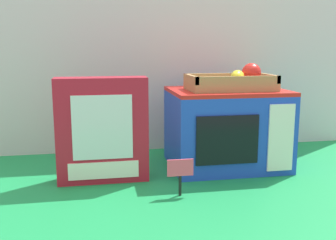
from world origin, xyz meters
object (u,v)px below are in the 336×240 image
toy_microwave (226,128)px  price_sign (180,172)px  food_groups_crate (233,83)px  cookie_set_box (102,130)px

toy_microwave → price_sign: 0.32m
toy_microwave → food_groups_crate: bearing=-73.1°
cookie_set_box → price_sign: 0.27m
food_groups_crate → price_sign: food_groups_crate is taller
food_groups_crate → cookie_set_box: 0.43m
toy_microwave → price_sign: toy_microwave is taller
food_groups_crate → price_sign: (-0.22, -0.21, -0.21)m
toy_microwave → price_sign: bearing=-130.8°
toy_microwave → food_groups_crate: 0.16m
food_groups_crate → price_sign: bearing=-135.9°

